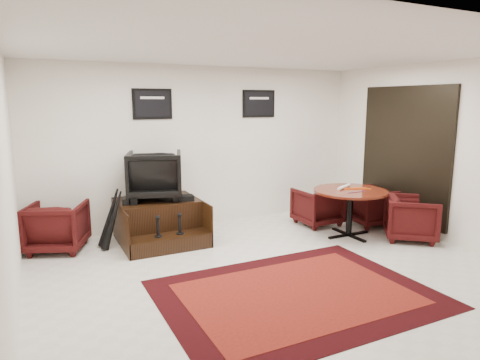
# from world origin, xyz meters

# --- Properties ---
(ground) EXTENTS (6.00, 6.00, 0.00)m
(ground) POSITION_xyz_m (0.00, 0.00, 0.00)
(ground) COLOR silver
(ground) RESTS_ON ground
(room_shell) EXTENTS (6.02, 5.02, 2.81)m
(room_shell) POSITION_xyz_m (0.41, 0.12, 1.79)
(room_shell) COLOR white
(room_shell) RESTS_ON ground
(area_rug) EXTENTS (3.06, 2.29, 0.01)m
(area_rug) POSITION_xyz_m (-0.14, -0.74, 0.01)
(area_rug) COLOR black
(area_rug) RESTS_ON ground
(shine_podium) EXTENTS (1.26, 1.30, 0.65)m
(shine_podium) POSITION_xyz_m (-1.02, 1.91, 0.30)
(shine_podium) COLOR black
(shine_podium) RESTS_ON ground
(shine_chair) EXTENTS (1.03, 1.00, 0.86)m
(shine_chair) POSITION_xyz_m (-1.02, 2.04, 1.08)
(shine_chair) COLOR black
(shine_chair) RESTS_ON shine_podium
(shoes_pair) EXTENTS (0.30, 0.33, 0.10)m
(shoes_pair) POSITION_xyz_m (-1.45, 1.88, 0.70)
(shoes_pair) COLOR black
(shoes_pair) RESTS_ON shine_podium
(polish_kit) EXTENTS (0.26, 0.20, 0.08)m
(polish_kit) POSITION_xyz_m (-0.63, 1.70, 0.69)
(polish_kit) COLOR black
(polish_kit) RESTS_ON shine_podium
(umbrella_black) EXTENTS (0.34, 0.13, 0.92)m
(umbrella_black) POSITION_xyz_m (-1.75, 1.77, 0.46)
(umbrella_black) COLOR black
(umbrella_black) RESTS_ON ground
(umbrella_hooked) EXTENTS (0.34, 0.13, 0.92)m
(umbrella_hooked) POSITION_xyz_m (-1.76, 1.95, 0.46)
(umbrella_hooked) COLOR black
(umbrella_hooked) RESTS_ON ground
(armchair_side) EXTENTS (0.99, 0.96, 0.80)m
(armchair_side) POSITION_xyz_m (-2.50, 2.10, 0.40)
(armchair_side) COLOR black
(armchair_side) RESTS_ON ground
(meeting_table) EXTENTS (1.19, 1.19, 0.78)m
(meeting_table) POSITION_xyz_m (1.85, 0.72, 0.68)
(meeting_table) COLOR #47170A
(meeting_table) RESTS_ON ground
(table_chair_back) EXTENTS (0.73, 0.69, 0.74)m
(table_chair_back) POSITION_xyz_m (1.78, 1.50, 0.37)
(table_chair_back) COLOR black
(table_chair_back) RESTS_ON ground
(table_chair_window) EXTENTS (0.75, 0.79, 0.75)m
(table_chair_window) POSITION_xyz_m (2.67, 1.08, 0.38)
(table_chair_window) COLOR black
(table_chair_window) RESTS_ON ground
(table_chair_corner) EXTENTS (1.02, 1.03, 0.77)m
(table_chair_corner) POSITION_xyz_m (2.62, 0.14, 0.39)
(table_chair_corner) COLOR black
(table_chair_corner) RESTS_ON ground
(paper_roll) EXTENTS (0.40, 0.24, 0.05)m
(paper_roll) POSITION_xyz_m (1.84, 0.87, 0.80)
(paper_roll) COLOR white
(paper_roll) RESTS_ON meeting_table
(table_clutter) EXTENTS (0.57, 0.34, 0.01)m
(table_clutter) POSITION_xyz_m (1.96, 0.72, 0.78)
(table_clutter) COLOR #EE560D
(table_clutter) RESTS_ON meeting_table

